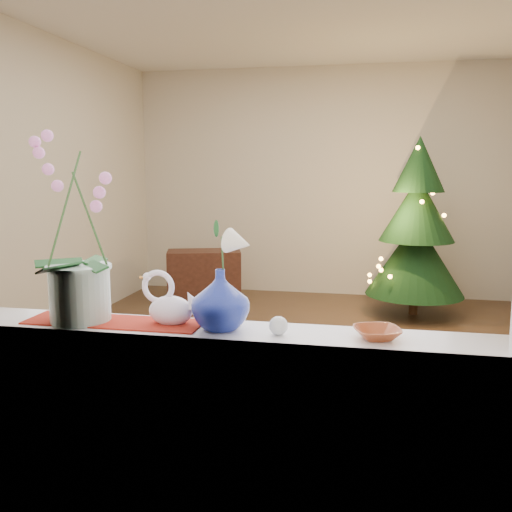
{
  "coord_description": "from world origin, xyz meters",
  "views": [
    {
      "loc": [
        0.6,
        -4.38,
        1.52
      ],
      "look_at": [
        -0.01,
        -1.4,
        1.05
      ],
      "focal_mm": 40.0,
      "sensor_mm": 36.0,
      "label": 1
    }
  ],
  "objects_px": {
    "amber_dish": "(377,334)",
    "swan": "(171,299)",
    "side_table": "(204,277)",
    "xmas_tree": "(417,227)",
    "orchid_pot": "(77,228)",
    "blue_vase": "(220,295)",
    "paperweight": "(278,326)"
  },
  "relations": [
    {
      "from": "swan",
      "to": "xmas_tree",
      "type": "distance_m",
      "value": 4.19
    },
    {
      "from": "swan",
      "to": "xmas_tree",
      "type": "relative_size",
      "value": 0.13
    },
    {
      "from": "swan",
      "to": "xmas_tree",
      "type": "height_order",
      "value": "xmas_tree"
    },
    {
      "from": "paperweight",
      "to": "amber_dish",
      "type": "height_order",
      "value": "paperweight"
    },
    {
      "from": "paperweight",
      "to": "amber_dish",
      "type": "xyz_separation_m",
      "value": [
        0.35,
        0.02,
        -0.02
      ]
    },
    {
      "from": "amber_dish",
      "to": "paperweight",
      "type": "bearing_deg",
      "value": -175.98
    },
    {
      "from": "side_table",
      "to": "amber_dish",
      "type": "bearing_deg",
      "value": -82.15
    },
    {
      "from": "blue_vase",
      "to": "amber_dish",
      "type": "relative_size",
      "value": 1.88
    },
    {
      "from": "side_table",
      "to": "swan",
      "type": "bearing_deg",
      "value": -91.73
    },
    {
      "from": "blue_vase",
      "to": "amber_dish",
      "type": "height_order",
      "value": "blue_vase"
    },
    {
      "from": "orchid_pot",
      "to": "side_table",
      "type": "distance_m",
      "value": 4.23
    },
    {
      "from": "orchid_pot",
      "to": "blue_vase",
      "type": "xyz_separation_m",
      "value": [
        0.57,
        0.0,
        -0.24
      ]
    },
    {
      "from": "side_table",
      "to": "paperweight",
      "type": "bearing_deg",
      "value": -86.47
    },
    {
      "from": "blue_vase",
      "to": "xmas_tree",
      "type": "distance_m",
      "value": 4.16
    },
    {
      "from": "xmas_tree",
      "to": "orchid_pot",
      "type": "bearing_deg",
      "value": -111.13
    },
    {
      "from": "blue_vase",
      "to": "amber_dish",
      "type": "xyz_separation_m",
      "value": [
        0.57,
        -0.01,
        -0.11
      ]
    },
    {
      "from": "orchid_pot",
      "to": "amber_dish",
      "type": "xyz_separation_m",
      "value": [
        1.14,
        -0.0,
        -0.35
      ]
    },
    {
      "from": "amber_dish",
      "to": "xmas_tree",
      "type": "xyz_separation_m",
      "value": [
        0.42,
        4.04,
        -0.02
      ]
    },
    {
      "from": "orchid_pot",
      "to": "amber_dish",
      "type": "height_order",
      "value": "orchid_pot"
    },
    {
      "from": "amber_dish",
      "to": "side_table",
      "type": "xyz_separation_m",
      "value": [
        -1.86,
        4.06,
        -0.63
      ]
    },
    {
      "from": "amber_dish",
      "to": "xmas_tree",
      "type": "relative_size",
      "value": 0.08
    },
    {
      "from": "orchid_pot",
      "to": "swan",
      "type": "relative_size",
      "value": 3.15
    },
    {
      "from": "paperweight",
      "to": "side_table",
      "type": "height_order",
      "value": "paperweight"
    },
    {
      "from": "side_table",
      "to": "blue_vase",
      "type": "bearing_deg",
      "value": -89.16
    },
    {
      "from": "blue_vase",
      "to": "paperweight",
      "type": "relative_size",
      "value": 3.8
    },
    {
      "from": "blue_vase",
      "to": "side_table",
      "type": "bearing_deg",
      "value": 107.65
    },
    {
      "from": "paperweight",
      "to": "swan",
      "type": "bearing_deg",
      "value": 172.79
    },
    {
      "from": "side_table",
      "to": "xmas_tree",
      "type": "bearing_deg",
      "value": -17.16
    },
    {
      "from": "paperweight",
      "to": "side_table",
      "type": "xyz_separation_m",
      "value": [
        -1.51,
        4.08,
        -0.65
      ]
    },
    {
      "from": "orchid_pot",
      "to": "swan",
      "type": "xyz_separation_m",
      "value": [
        0.36,
        0.03,
        -0.27
      ]
    },
    {
      "from": "amber_dish",
      "to": "swan",
      "type": "bearing_deg",
      "value": 177.82
    },
    {
      "from": "orchid_pot",
      "to": "side_table",
      "type": "xyz_separation_m",
      "value": [
        -0.72,
        4.05,
        -0.99
      ]
    }
  ]
}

